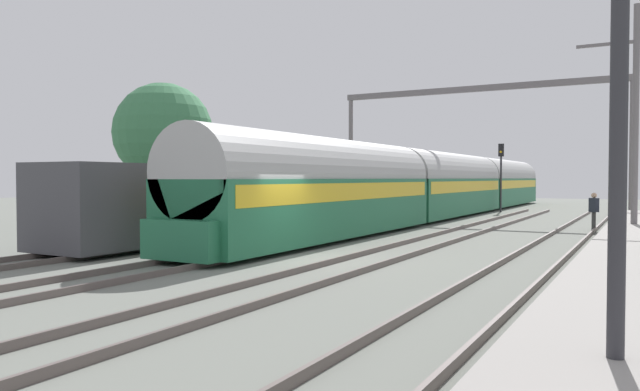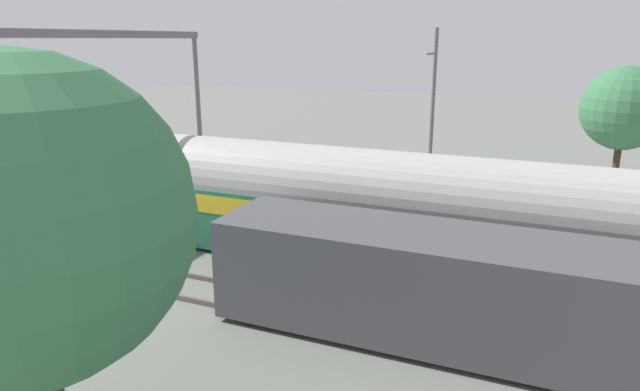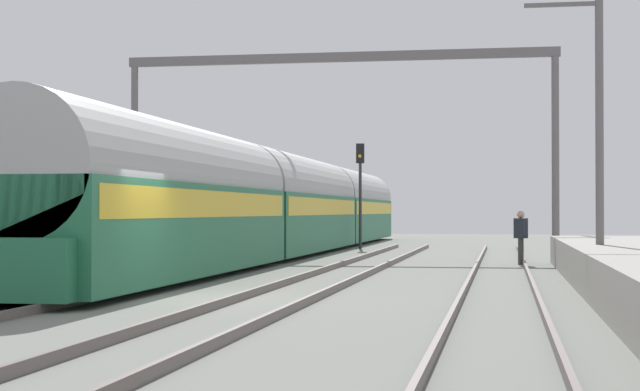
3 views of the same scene
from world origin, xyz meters
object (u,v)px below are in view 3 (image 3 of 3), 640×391
catenary_gantry (338,103)px  person_crossing (521,233)px  railway_signal_far (360,181)px  passenger_train (291,205)px

catenary_gantry → person_crossing: bearing=-40.5°
person_crossing → railway_signal_far: (-7.02, 13.54, 2.07)m
person_crossing → railway_signal_far: bearing=160.4°
passenger_train → person_crossing: 11.44m
passenger_train → railway_signal_far: size_ratio=10.20×
railway_signal_far → catenary_gantry: (0.16, -7.67, 2.83)m
railway_signal_far → catenary_gantry: 8.18m
railway_signal_far → person_crossing: bearing=-62.6°
passenger_train → person_crossing: size_ratio=28.44×
catenary_gantry → passenger_train: bearing=149.7°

